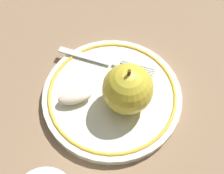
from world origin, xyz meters
TOP-DOWN VIEW (x-y plane):
  - ground_plane at (0.00, 0.00)m, footprint 2.00×2.00m
  - plate at (-0.01, 0.01)m, footprint 0.24×0.24m
  - apple_red_whole at (0.02, -0.01)m, footprint 0.08×0.08m
  - apple_slice_front at (-0.07, -0.01)m, footprint 0.06×0.04m
  - fork at (-0.03, 0.08)m, footprint 0.18×0.07m

SIDE VIEW (x-z plane):
  - ground_plane at x=0.00m, z-range 0.00..0.00m
  - plate at x=-0.01m, z-range 0.00..0.02m
  - fork at x=-0.03m, z-range 0.02..0.02m
  - apple_slice_front at x=-0.07m, z-range 0.02..0.04m
  - apple_red_whole at x=0.02m, z-range 0.01..0.11m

